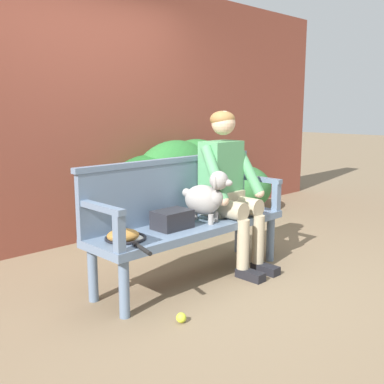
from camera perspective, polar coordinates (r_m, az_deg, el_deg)
The scene contains 16 objects.
ground_plane at distance 3.75m, azimuth -0.00°, elevation -10.67°, with size 40.00×40.00×0.00m, color #7A664C.
brick_garden_fence at distance 4.83m, azimuth -14.29°, elevation 9.96°, with size 8.00×0.30×2.67m, color brown.
hedge_bush_far_left at distance 5.42m, azimuth 0.48°, elevation 1.37°, with size 1.03×0.82×0.99m, color #286B2D.
hedge_bush_far_right at distance 4.98m, azimuth -5.17°, elevation -0.27°, with size 0.96×0.94×0.86m, color #1E5B23.
hedge_bush_mid_right at distance 5.16m, azimuth -2.00°, elevation 0.94°, with size 1.16×0.74×1.00m, color #286B2D.
hedge_bush_mid_left at distance 6.02m, azimuth 5.62°, elevation 0.47°, with size 0.99×0.84×0.62m, color #337538.
garden_bench at distance 3.63m, azimuth -0.00°, elevation -4.82°, with size 1.77×0.49×0.46m.
bench_backrest at distance 3.71m, azimuth -2.32°, elevation 0.49°, with size 1.81×0.06×0.50m.
bench_armrest_left_end at distance 2.98m, azimuth -10.41°, elevation -3.24°, with size 0.06×0.49×0.28m.
bench_armrest_right_end at distance 4.15m, azimuth 9.15°, elevation 0.67°, with size 0.06×0.49×0.28m.
person_seated at distance 3.85m, azimuth 4.51°, elevation 1.09°, with size 0.56×0.64×1.33m.
dog_on_bench at distance 3.60m, azimuth 1.88°, elevation -0.56°, with size 0.30×0.41×0.42m.
tennis_racket at distance 3.19m, azimuth -8.08°, elevation -5.81°, with size 0.36×0.58×0.03m.
baseball_glove at distance 3.15m, azimuth -8.57°, elevation -5.37°, with size 0.22×0.17×0.09m, color #9E6B2D.
sports_bag at distance 3.45m, azimuth -2.47°, elevation -3.43°, with size 0.28×0.20×0.14m, color #232328.
tennis_ball at distance 3.03m, azimuth -1.35°, elevation -15.36°, with size 0.07×0.07×0.07m, color #CCDB33.
Camera 1 is at (-2.47, -2.48, 1.36)m, focal length 42.88 mm.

